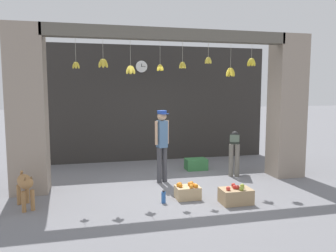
% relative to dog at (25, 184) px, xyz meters
% --- Properties ---
extents(ground_plane, '(60.00, 60.00, 0.00)m').
position_rel_dog_xyz_m(ground_plane, '(2.76, 0.64, -0.42)').
color(ground_plane, slate).
extents(shop_back_wall, '(6.97, 0.12, 3.27)m').
position_rel_dog_xyz_m(shop_back_wall, '(2.76, 3.39, 1.21)').
color(shop_back_wall, '#2D2B28').
rests_on(shop_back_wall, ground_plane).
extents(shop_pillar_left, '(0.70, 0.60, 3.27)m').
position_rel_dog_xyz_m(shop_pillar_left, '(-0.07, 0.94, 1.21)').
color(shop_pillar_left, gray).
rests_on(shop_pillar_left, ground_plane).
extents(shop_pillar_right, '(0.70, 0.60, 3.27)m').
position_rel_dog_xyz_m(shop_pillar_right, '(5.60, 0.94, 1.21)').
color(shop_pillar_right, gray).
rests_on(shop_pillar_right, ground_plane).
extents(storefront_awning, '(5.07, 0.33, 0.97)m').
position_rel_dog_xyz_m(storefront_awning, '(2.79, 0.76, 2.68)').
color(storefront_awning, '#5B564C').
extents(dog, '(0.43, 0.81, 0.63)m').
position_rel_dog_xyz_m(dog, '(0.00, 0.00, 0.00)').
color(dog, '#9E7042').
rests_on(dog, ground_plane).
extents(shopkeeper, '(0.33, 0.29, 1.59)m').
position_rel_dog_xyz_m(shopkeeper, '(2.62, 1.01, 0.50)').
color(shopkeeper, '#424247').
rests_on(shopkeeper, ground_plane).
extents(worker_stooping, '(0.48, 0.73, 1.00)m').
position_rel_dog_xyz_m(worker_stooping, '(4.46, 1.30, 0.24)').
color(worker_stooping, '#6B665B').
rests_on(worker_stooping, ground_plane).
extents(fruit_crate_oranges, '(0.45, 0.34, 0.30)m').
position_rel_dog_xyz_m(fruit_crate_oranges, '(2.86, -0.16, -0.29)').
color(fruit_crate_oranges, tan).
rests_on(fruit_crate_oranges, ground_plane).
extents(fruit_crate_apples, '(0.55, 0.37, 0.34)m').
position_rel_dog_xyz_m(fruit_crate_apples, '(3.63, -0.61, -0.28)').
color(fruit_crate_apples, tan).
rests_on(fruit_crate_apples, ground_plane).
extents(produce_box_green, '(0.54, 0.37, 0.28)m').
position_rel_dog_xyz_m(produce_box_green, '(3.71, 1.95, -0.28)').
color(produce_box_green, '#387A42').
rests_on(produce_box_green, ground_plane).
extents(water_bottle, '(0.08, 0.08, 0.23)m').
position_rel_dog_xyz_m(water_bottle, '(2.36, -0.30, -0.32)').
color(water_bottle, '#2D60AD').
rests_on(water_bottle, ground_plane).
extents(wall_clock, '(0.34, 0.03, 0.34)m').
position_rel_dog_xyz_m(wall_clock, '(2.53, 3.32, 2.26)').
color(wall_clock, black).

